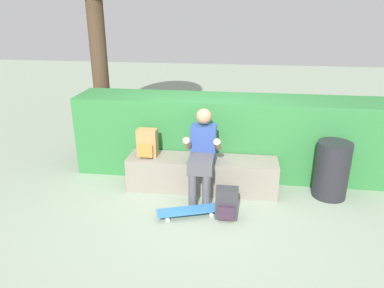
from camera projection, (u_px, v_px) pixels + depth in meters
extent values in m
plane|color=gray|center=(199.00, 202.00, 5.00)|extent=(24.00, 24.00, 0.00)
cube|color=gray|center=(202.00, 174.00, 5.29)|extent=(2.13, 0.48, 0.48)
cube|color=#2D4793|center=(204.00, 143.00, 5.04)|extent=(0.34, 0.22, 0.52)
sphere|color=tan|center=(204.00, 116.00, 4.90)|extent=(0.21, 0.21, 0.21)
cube|color=#4C4C51|center=(201.00, 164.00, 4.81)|extent=(0.32, 0.40, 0.17)
cylinder|color=#4C4C51|center=(193.00, 191.00, 4.80)|extent=(0.11, 0.11, 0.48)
cylinder|color=#4C4C51|center=(206.00, 192.00, 4.78)|extent=(0.11, 0.11, 0.48)
cylinder|color=tan|center=(188.00, 144.00, 4.92)|extent=(0.09, 0.33, 0.27)
cylinder|color=tan|center=(218.00, 145.00, 4.87)|extent=(0.09, 0.33, 0.27)
cube|color=teal|center=(189.00, 210.00, 4.66)|extent=(0.82, 0.45, 0.02)
cylinder|color=silver|center=(208.00, 209.00, 4.80)|extent=(0.06, 0.05, 0.05)
cylinder|color=silver|center=(211.00, 215.00, 4.66)|extent=(0.06, 0.05, 0.05)
cylinder|color=silver|center=(166.00, 213.00, 4.69)|extent=(0.06, 0.05, 0.05)
cylinder|color=silver|center=(168.00, 220.00, 4.56)|extent=(0.06, 0.05, 0.05)
cube|color=#A37A47|center=(147.00, 143.00, 5.23)|extent=(0.28, 0.18, 0.40)
cube|color=#AD7734|center=(146.00, 151.00, 5.15)|extent=(0.20, 0.05, 0.18)
cube|color=#333338|center=(227.00, 203.00, 4.60)|extent=(0.28, 0.18, 0.40)
cube|color=#382637|center=(226.00, 213.00, 4.52)|extent=(0.20, 0.05, 0.18)
cube|color=#2E7538|center=(233.00, 136.00, 5.70)|extent=(4.81, 0.77, 1.21)
cylinder|color=#473323|center=(99.00, 55.00, 6.38)|extent=(0.29, 0.29, 3.39)
cylinder|color=#232328|center=(332.00, 170.00, 5.03)|extent=(0.46, 0.46, 0.80)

